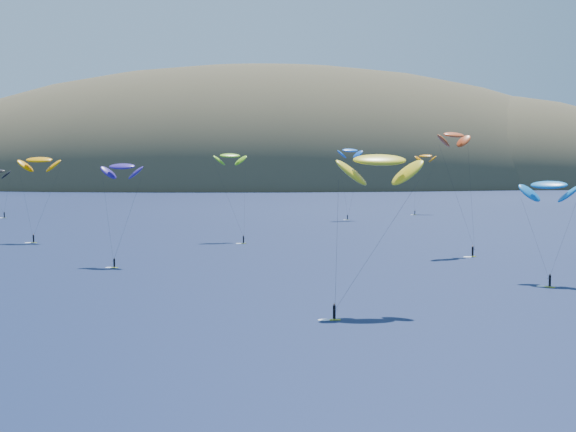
# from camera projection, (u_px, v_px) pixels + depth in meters

# --- Properties ---
(ground) EXTENTS (2800.00, 2800.00, 0.00)m
(ground) POSITION_uv_depth(u_px,v_px,m) (478.00, 389.00, 66.68)
(ground) COLOR black
(ground) RESTS_ON ground
(island) EXTENTS (730.00, 300.00, 210.00)m
(island) POSITION_uv_depth(u_px,v_px,m) (296.00, 198.00, 629.73)
(island) COLOR #3D3526
(island) RESTS_ON ground
(kitesurfer_1) EXTENTS (9.65, 8.20, 21.82)m
(kitesurfer_1) POSITION_uv_depth(u_px,v_px,m) (39.00, 160.00, 189.23)
(kitesurfer_1) COLOR #B5C916
(kitesurfer_1) RESTS_ON ground
(kitesurfer_2) EXTENTS (13.16, 10.97, 22.08)m
(kitesurfer_2) POSITION_uv_depth(u_px,v_px,m) (380.00, 160.00, 102.83)
(kitesurfer_2) COLOR #B5C916
(kitesurfer_2) RESTS_ON ground
(kitesurfer_3) EXTENTS (8.15, 12.55, 22.31)m
(kitesurfer_3) POSITION_uv_depth(u_px,v_px,m) (230.00, 156.00, 191.54)
(kitesurfer_3) COLOR #B5C916
(kitesurfer_3) RESTS_ON ground
(kitesurfer_4) EXTENTS (9.19, 7.02, 24.64)m
(kitesurfer_4) POSITION_uv_depth(u_px,v_px,m) (350.00, 150.00, 258.92)
(kitesurfer_4) COLOR #B5C916
(kitesurfer_4) RESTS_ON ground
(kitesurfer_5) EXTENTS (9.52, 12.24, 17.66)m
(kitesurfer_5) POSITION_uv_depth(u_px,v_px,m) (549.00, 185.00, 126.60)
(kitesurfer_5) COLOR #B5C916
(kitesurfer_5) RESTS_ON ground
(kitesurfer_9) EXTENTS (9.05, 11.66, 26.56)m
(kitesurfer_9) POSITION_uv_depth(u_px,v_px,m) (454.00, 135.00, 163.83)
(kitesurfer_9) COLOR #B5C916
(kitesurfer_9) RESTS_ON ground
(kitesurfer_10) EXTENTS (8.27, 9.97, 20.07)m
(kitesurfer_10) POSITION_uv_depth(u_px,v_px,m) (122.00, 167.00, 147.71)
(kitesurfer_10) COLOR #B5C916
(kitesurfer_10) RESTS_ON ground
(kitesurfer_11) EXTENTS (10.87, 13.54, 22.72)m
(kitesurfer_11) POSITION_uv_depth(u_px,v_px,m) (426.00, 156.00, 288.62)
(kitesurfer_11) COLOR #B5C916
(kitesurfer_11) RESTS_ON ground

